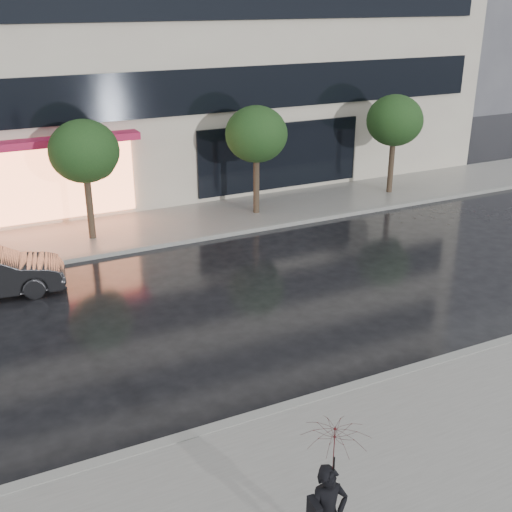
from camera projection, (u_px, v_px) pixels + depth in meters
ground at (335, 365)px, 14.05m from camera, size 120.00×120.00×0.00m
sidewalk_near at (434, 451)px, 11.33m from camera, size 60.00×4.50×0.12m
sidewalk_far at (177, 224)px, 22.54m from camera, size 60.00×3.50×0.12m
curb_near at (361, 386)px, 13.19m from camera, size 60.00×0.25×0.14m
curb_far at (195, 239)px, 21.08m from camera, size 60.00×0.25×0.14m
tree_mid_west at (86, 153)px, 20.08m from camera, size 2.20×2.20×3.99m
tree_mid_east at (257, 136)px, 22.53m from camera, size 2.20×2.20×3.99m
tree_far_east at (395, 122)px, 24.97m from camera, size 2.20×2.20×3.99m
pedestrian_with_umbrella at (332, 474)px, 8.53m from camera, size 1.00×1.02×2.26m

